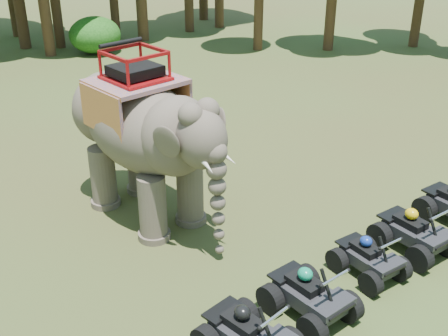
{
  "coord_description": "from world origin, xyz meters",
  "views": [
    {
      "loc": [
        -7.47,
        -8.03,
        7.76
      ],
      "look_at": [
        0.0,
        1.2,
        1.9
      ],
      "focal_mm": 45.0,
      "sensor_mm": 36.0,
      "label": 1
    }
  ],
  "objects_px": {
    "atv_3": "(369,253)",
    "atv_4": "(415,227)",
    "atv_1": "(248,329)",
    "atv_2": "(310,289)",
    "elephant": "(142,135)"
  },
  "relations": [
    {
      "from": "atv_3",
      "to": "atv_4",
      "type": "xyz_separation_m",
      "value": [
        1.61,
        -0.07,
        0.08
      ]
    },
    {
      "from": "atv_1",
      "to": "atv_4",
      "type": "relative_size",
      "value": 0.99
    },
    {
      "from": "atv_2",
      "to": "elephant",
      "type": "bearing_deg",
      "value": 93.56
    },
    {
      "from": "atv_1",
      "to": "atv_2",
      "type": "height_order",
      "value": "atv_2"
    },
    {
      "from": "elephant",
      "to": "atv_1",
      "type": "bearing_deg",
      "value": -106.85
    },
    {
      "from": "atv_3",
      "to": "atv_1",
      "type": "bearing_deg",
      "value": -172.58
    },
    {
      "from": "atv_2",
      "to": "atv_3",
      "type": "xyz_separation_m",
      "value": [
        2.02,
        0.1,
        -0.08
      ]
    },
    {
      "from": "elephant",
      "to": "atv_4",
      "type": "height_order",
      "value": "elephant"
    },
    {
      "from": "atv_1",
      "to": "elephant",
      "type": "bearing_deg",
      "value": 70.36
    },
    {
      "from": "elephant",
      "to": "atv_2",
      "type": "xyz_separation_m",
      "value": [
        0.37,
        -5.55,
        -1.59
      ]
    },
    {
      "from": "atv_1",
      "to": "atv_4",
      "type": "height_order",
      "value": "atv_4"
    },
    {
      "from": "elephant",
      "to": "atv_3",
      "type": "distance_m",
      "value": 6.18
    },
    {
      "from": "atv_1",
      "to": "atv_2",
      "type": "distance_m",
      "value": 1.69
    },
    {
      "from": "atv_3",
      "to": "atv_4",
      "type": "bearing_deg",
      "value": 2.24
    },
    {
      "from": "atv_2",
      "to": "atv_4",
      "type": "xyz_separation_m",
      "value": [
        3.63,
        0.03,
        0.0
      ]
    }
  ]
}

